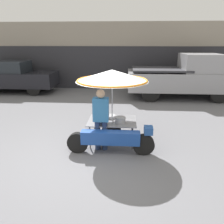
# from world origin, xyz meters

# --- Properties ---
(ground_plane) EXTENTS (36.00, 36.00, 0.00)m
(ground_plane) POSITION_xyz_m (0.00, 0.00, 0.00)
(ground_plane) COLOR slate
(shopfront_building) EXTENTS (28.00, 2.06, 3.64)m
(shopfront_building) POSITION_xyz_m (0.00, 8.82, 1.81)
(shopfront_building) COLOR gray
(shopfront_building) RESTS_ON ground
(vendor_motorcycle_cart) EXTENTS (2.14, 1.83, 1.98)m
(vendor_motorcycle_cart) POSITION_xyz_m (0.56, 0.69, 1.53)
(vendor_motorcycle_cart) COLOR black
(vendor_motorcycle_cart) RESTS_ON ground
(vendor_person) EXTENTS (0.38, 0.22, 1.57)m
(vendor_person) POSITION_xyz_m (0.31, 0.35, 0.87)
(vendor_person) COLOR navy
(vendor_person) RESTS_ON ground
(parked_car) EXTENTS (4.68, 1.65, 1.64)m
(parked_car) POSITION_xyz_m (-5.24, 6.54, 0.84)
(parked_car) COLOR black
(parked_car) RESTS_ON ground
(pickup_truck) EXTENTS (5.08, 1.98, 2.09)m
(pickup_truck) POSITION_xyz_m (3.67, 5.92, 1.01)
(pickup_truck) COLOR black
(pickup_truck) RESTS_ON ground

